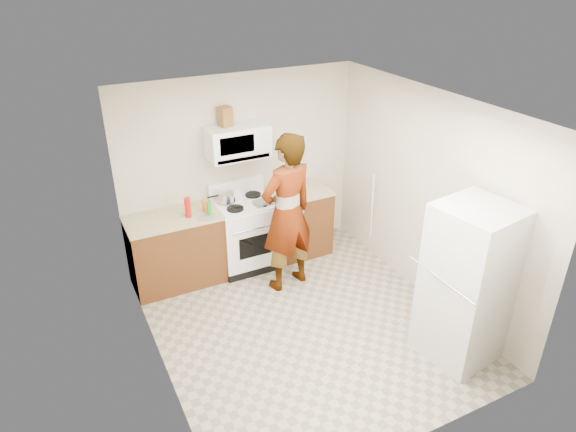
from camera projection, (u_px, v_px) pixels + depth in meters
floor at (305, 324)px, 5.86m from camera, size 3.60×3.60×0.00m
back_wall at (241, 170)px, 6.71m from camera, size 3.20×0.02×2.50m
right_wall at (428, 198)px, 5.92m from camera, size 0.02×3.60×2.50m
cabinet_left at (176, 251)px, 6.42m from camera, size 1.12×0.62×0.90m
counter_left at (172, 218)px, 6.20m from camera, size 1.14×0.64×0.03m
cabinet_right at (297, 222)px, 7.10m from camera, size 0.80×0.62×0.90m
counter_right at (298, 191)px, 6.89m from camera, size 0.82×0.64×0.03m
gas_range at (246, 232)px, 6.77m from camera, size 0.76×0.65×1.13m
microwave at (238, 142)px, 6.32m from camera, size 0.76×0.38×0.40m
person at (287, 213)px, 6.12m from camera, size 0.82×0.62×2.01m
fridge at (467, 284)px, 5.08m from camera, size 0.80×0.80×1.70m
kettle at (290, 178)px, 7.01m from camera, size 0.20×0.20×0.20m
jug at (225, 117)px, 6.17m from camera, size 0.16×0.16×0.24m
saucepan at (225, 197)px, 6.52m from camera, size 0.25×0.25×0.12m
tray at (264, 202)px, 6.50m from camera, size 0.26×0.17×0.05m
bottle_spray at (188, 208)px, 6.13m from camera, size 0.09×0.09×0.25m
bottle_hot_sauce at (204, 206)px, 6.27m from camera, size 0.06×0.06×0.17m
bottle_green_cap at (209, 209)px, 6.19m from camera, size 0.06×0.06×0.18m
pot_lid at (206, 217)px, 6.18m from camera, size 0.24×0.24×0.01m
broom at (372, 213)px, 6.97m from camera, size 0.20×0.21×1.23m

